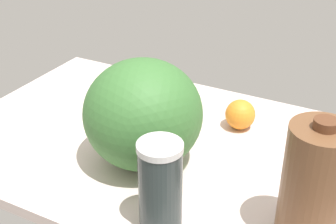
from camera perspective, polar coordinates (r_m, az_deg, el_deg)
countertop at (r=127.26cm, az=0.00°, el=-4.53°), size 120.00×76.00×3.00cm
watermelon at (r=113.15cm, az=-3.06°, el=-0.25°), size 29.09×29.09×27.17cm
shaker_bottle at (r=95.14cm, az=-0.94°, el=-9.04°), size 9.20×9.20×20.33cm
chocolate_milk_jug at (r=94.84cm, az=17.38°, el=-8.59°), size 12.72×12.72×27.68cm
orange_far_back at (r=133.42cm, az=8.79°, el=-0.29°), size 8.53×8.53×8.53cm
lime_beside_bowl at (r=139.33cm, az=1.12°, el=0.90°), size 6.34×6.34×6.34cm
lime_by_jug at (r=129.13cm, az=19.64°, el=-3.50°), size 6.10×6.10×6.10cm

